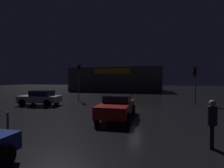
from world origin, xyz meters
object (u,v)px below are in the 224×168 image
Objects in this scene: car_crossing at (40,98)px; pedestrian at (212,120)px; car_far at (117,106)px; traffic_signal_opposite at (195,77)px; traffic_signal_cross_right at (79,73)px; store_building at (117,79)px.

car_crossing is 2.23× the size of pedestrian.
car_far is 9.20m from car_crossing.
pedestrian is (-2.17, -12.42, -1.72)m from traffic_signal_opposite.
traffic_signal_cross_right is 0.96× the size of car_far.
traffic_signal_opposite is at bearing -57.91° from store_building.
traffic_signal_opposite is at bearing 51.60° from car_far.
pedestrian is (10.77, -12.49, -2.25)m from traffic_signal_cross_right.
store_building reaches higher than traffic_signal_opposite.
pedestrian is at bearing -43.41° from car_far.
traffic_signal_opposite is 0.89× the size of traffic_signal_cross_right.
store_building is 4.84× the size of car_crossing.
store_building is at bearing 87.44° from traffic_signal_cross_right.
car_far is at bearing -78.66° from store_building.
traffic_signal_opposite reaches higher than car_crossing.
traffic_signal_opposite is at bearing 80.11° from pedestrian.
pedestrian is at bearing -99.89° from traffic_signal_opposite.
traffic_signal_cross_right is at bearing 179.69° from traffic_signal_opposite.
traffic_signal_opposite is 12.94m from traffic_signal_cross_right.
traffic_signal_opposite is 12.73m from pedestrian.
car_far is (5.52, -27.52, -1.77)m from store_building.
car_crossing is (-2.89, -23.81, -1.78)m from store_building.
car_crossing is at bearing -163.06° from traffic_signal_opposite.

